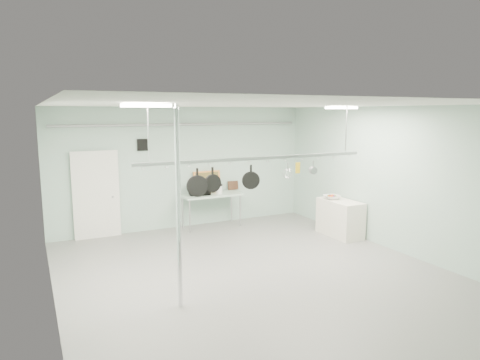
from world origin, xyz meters
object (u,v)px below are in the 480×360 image
chrome_pole (178,208)px  coffee_canister (219,190)px  microwave (200,189)px  skillet_right (251,177)px  side_cabinet (340,218)px  pot_rack (258,157)px  prep_table (211,197)px  skillet_left (197,183)px  skillet_mid (213,180)px  fruit_bowl (332,197)px

chrome_pole → coffee_canister: size_ratio=14.90×
microwave → skillet_right: bearing=96.3°
side_cabinet → pot_rack: bearing=-159.6°
microwave → prep_table: bearing=-172.1°
prep_table → skillet_left: skillet_left is taller
skillet_mid → skillet_left: bearing=178.8°
fruit_bowl → skillet_right: size_ratio=0.86×
prep_table → skillet_left: (-1.64, -3.30, 0.99)m
prep_table → chrome_pole: bearing=-118.7°
chrome_pole → pot_rack: size_ratio=0.67×
fruit_bowl → skillet_mid: skillet_mid is taller
skillet_left → prep_table: bearing=80.6°
side_cabinet → skillet_right: 3.58m
chrome_pole → microwave: (1.97, 4.21, -0.55)m
pot_rack → skillet_mid: 1.02m
pot_rack → fruit_bowl: pot_rack is taller
prep_table → pot_rack: (-0.40, -3.30, 1.40)m
microwave → skillet_left: 3.65m
fruit_bowl → skillet_right: 3.41m
side_cabinet → coffee_canister: 3.23m
pot_rack → skillet_mid: pot_rack is taller
coffee_canister → fruit_bowl: coffee_canister is taller
skillet_left → skillet_mid: (0.29, 0.00, 0.03)m
microwave → coffee_canister: (0.53, -0.07, -0.04)m
chrome_pole → skillet_left: chrome_pole is taller
coffee_canister → skillet_mid: 3.69m
skillet_right → prep_table: bearing=100.1°
skillet_right → side_cabinet: bearing=39.2°
skillet_right → pot_rack: bearing=19.7°
fruit_bowl → skillet_left: bearing=-162.1°
side_cabinet → coffee_canister: size_ratio=5.59×
chrome_pole → skillet_left: 1.14m
pot_rack → skillet_left: 1.31m
fruit_bowl → skillet_left: size_ratio=0.77×
chrome_pole → skillet_left: bearing=53.9°
chrome_pole → skillet_right: bearing=27.3°
prep_table → pot_rack: 3.61m
coffee_canister → skillet_left: size_ratio=0.41×
coffee_canister → fruit_bowl: size_ratio=0.53×
coffee_canister → skillet_right: bearing=-103.1°
coffee_canister → skillet_left: (-1.84, -3.25, 0.81)m
chrome_pole → skillet_mid: chrome_pole is taller
prep_table → coffee_canister: (0.20, -0.05, 0.18)m
prep_table → pot_rack: size_ratio=0.33×
microwave → skillet_right: skillet_right is taller
prep_table → fruit_bowl: (2.45, -1.97, 0.12)m
pot_rack → side_cabinet: bearing=20.4°
chrome_pole → pot_rack: (1.90, 0.90, 0.63)m
skillet_left → skillet_right: same height
chrome_pole → prep_table: chrome_pole is taller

